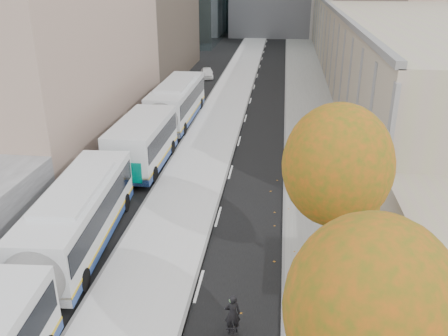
% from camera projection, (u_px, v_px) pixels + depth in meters
% --- Properties ---
extents(bus_platform, '(4.25, 150.00, 0.15)m').
position_uv_depth(bus_platform, '(219.00, 120.00, 40.87)').
color(bus_platform, silver).
rests_on(bus_platform, ground).
extents(sidewalk, '(4.75, 150.00, 0.08)m').
position_uv_depth(sidewalk, '(313.00, 124.00, 39.98)').
color(sidewalk, gray).
rests_on(sidewalk, ground).
extents(building_tan, '(18.00, 92.00, 8.00)m').
position_uv_depth(building_tan, '(390.00, 34.00, 63.69)').
color(building_tan, tan).
rests_on(building_tan, ground).
extents(bus_shelter, '(1.90, 4.40, 2.53)m').
position_uv_depth(bus_shelter, '(394.00, 269.00, 16.99)').
color(bus_shelter, '#383A3F').
rests_on(bus_shelter, sidewalk).
extents(tree_b, '(4.00, 4.00, 6.97)m').
position_uv_depth(tree_b, '(371.00, 310.00, 10.67)').
color(tree_b, '#322513').
rests_on(tree_b, sidewalk).
extents(tree_c, '(4.20, 4.20, 7.28)m').
position_uv_depth(tree_c, '(337.00, 166.00, 17.90)').
color(tree_c, '#322513').
rests_on(tree_c, sidewalk).
extents(bus_near, '(3.78, 17.85, 2.95)m').
position_uv_depth(bus_near, '(45.00, 264.00, 18.25)').
color(bus_near, silver).
rests_on(bus_near, ground).
extents(bus_far, '(2.97, 19.42, 3.23)m').
position_uv_depth(bus_far, '(165.00, 116.00, 36.08)').
color(bus_far, silver).
rests_on(bus_far, ground).
extents(cyclist, '(0.79, 1.60, 1.97)m').
position_uv_depth(cyclist, '(232.00, 324.00, 16.44)').
color(cyclist, black).
rests_on(cyclist, ground).
extents(distant_car, '(2.10, 3.83, 1.23)m').
position_uv_depth(distant_car, '(207.00, 73.00, 56.62)').
color(distant_car, white).
rests_on(distant_car, ground).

